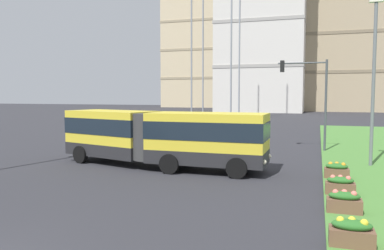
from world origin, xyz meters
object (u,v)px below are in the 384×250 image
Objects in this scene: articulated_bus at (160,137)px; flower_planter_4 at (337,170)px; flower_planter_2 at (344,202)px; apartment_tower_centre at (346,20)px; traffic_light_far_right at (310,90)px; apartment_tower_west at (197,26)px; flower_planter_3 at (340,185)px; flower_planter_1 at (352,232)px; apartment_tower_westcentre at (263,6)px; streetlight_median at (374,76)px.

articulated_bus is 9.12m from flower_planter_4.
apartment_tower_centre is at bearing 86.78° from flower_planter_2.
apartment_tower_west is (-37.28, 92.32, 21.66)m from traffic_light_far_right.
flower_planter_3 and flower_planter_4 have the same top height.
flower_planter_1 is 94.51m from apartment_tower_centre.
flower_planter_3 is (0.00, 5.42, 0.00)m from flower_planter_1.
articulated_bus is 0.23× the size of apartment_tower_west.
articulated_bus is 10.91× the size of flower_planter_1.
flower_planter_1 is at bearing -80.43° from apartment_tower_westcentre.
apartment_tower_centre reaches higher than flower_planter_4.
apartment_tower_west is at bearing 110.33° from flower_planter_3.
apartment_tower_west is (-29.67, 101.07, 24.29)m from articulated_bus.
apartment_tower_west is at bearing 109.90° from flower_planter_2.
apartment_tower_west is at bearing 110.89° from flower_planter_4.
apartment_tower_west reaches higher than articulated_bus.
apartment_tower_centre reaches higher than flower_planter_2.
apartment_tower_west is at bearing 109.40° from flower_planter_1.
traffic_light_far_right is at bearing 96.66° from flower_planter_3.
articulated_bus reaches higher than flower_planter_1.
flower_planter_4 is 0.02× the size of apartment_tower_west.
apartment_tower_westcentre is at bearing 100.66° from flower_planter_4.
streetlight_median is (1.90, 3.91, 4.52)m from flower_planter_4.
apartment_tower_westcentre is (-13.68, 81.13, 24.01)m from flower_planter_1.
flower_planter_2 is 0.02× the size of apartment_tower_west.
apartment_tower_west is at bearing 157.60° from apartment_tower_centre.
apartment_tower_west is (-38.70, 104.49, 25.52)m from flower_planter_3.
flower_planter_2 is 82.90m from apartment_tower_westcentre.
traffic_light_far_right reaches higher than flower_planter_1.
apartment_tower_west reaches higher than apartment_tower_centre.
traffic_light_far_right is 67.79m from apartment_tower_westcentre.
apartment_tower_centre is (5.00, 83.40, 21.53)m from flower_planter_4.
flower_planter_3 is at bearing -20.73° from articulated_bus.
articulated_bus is at bearing -99.59° from apartment_tower_centre.
flower_planter_3 is at bearing -105.21° from streetlight_median.
flower_planter_1 is 0.17× the size of traffic_light_far_right.
apartment_tower_centre is (3.10, 79.49, 17.01)m from streetlight_median.
flower_planter_1 is at bearing -93.11° from apartment_tower_centre.
apartment_tower_centre reaches higher than traffic_light_far_right.
flower_planter_2 is 0.12× the size of streetlight_median.
apartment_tower_centre is (5.00, 86.47, 21.53)m from flower_planter_3.
flower_planter_2 is 1.00× the size of flower_planter_3.
articulated_bus is 10.91× the size of flower_planter_3.
flower_planter_3 is 0.02× the size of apartment_tower_westcentre.
flower_planter_4 is at bearing -81.12° from traffic_light_far_right.
apartment_tower_westcentre reaches higher than streetlight_median.
articulated_bus is at bearing 135.63° from flower_planter_1.
flower_planter_1 is 5.42m from flower_planter_3.
streetlight_median is at bearing -67.39° from apartment_tower_west.
flower_planter_1 is at bearing -90.00° from flower_planter_2.
articulated_bus is at bearing -73.64° from apartment_tower_west.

